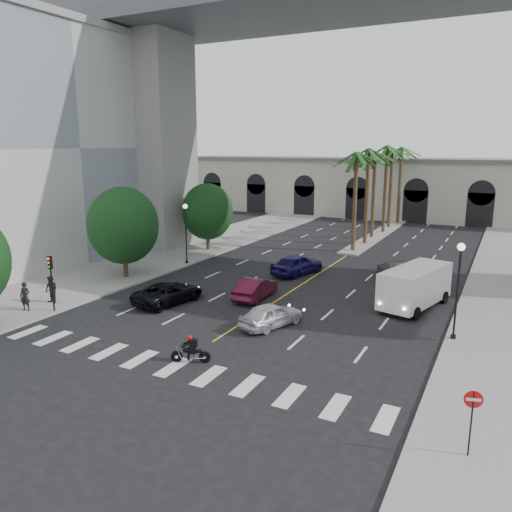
% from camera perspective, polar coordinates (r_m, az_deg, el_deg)
% --- Properties ---
extents(ground, '(140.00, 140.00, 0.00)m').
position_cam_1_polar(ground, '(25.53, -7.44, -11.23)').
color(ground, black).
rests_on(ground, ground).
extents(sidewalk_left, '(8.00, 100.00, 0.15)m').
position_cam_1_polar(sidewalk_left, '(45.59, -12.34, -0.66)').
color(sidewalk_left, gray).
rests_on(sidewalk_left, ground).
extents(median, '(2.00, 24.00, 0.20)m').
position_cam_1_polar(median, '(59.57, 13.71, 2.35)').
color(median, gray).
rests_on(median, ground).
extents(building_left, '(16.50, 32.50, 20.60)m').
position_cam_1_polar(building_left, '(51.05, -25.80, 11.38)').
color(building_left, '#BABAB6').
rests_on(building_left, ground).
extents(pier_building, '(71.00, 10.50, 8.50)m').
position_cam_1_polar(pier_building, '(75.58, 16.96, 7.44)').
color(pier_building, beige).
rests_on(pier_building, ground).
extents(bridge, '(75.00, 13.00, 26.00)m').
position_cam_1_polar(bridge, '(43.14, 14.38, 23.20)').
color(bridge, gray).
rests_on(bridge, ground).
extents(palm_a, '(3.20, 3.20, 10.30)m').
position_cam_1_polar(palm_a, '(49.03, 11.43, 10.93)').
color(palm_a, '#47331E').
rests_on(palm_a, ground).
extents(palm_b, '(3.20, 3.20, 10.60)m').
position_cam_1_polar(palm_b, '(52.86, 12.77, 11.27)').
color(palm_b, '#47331E').
rests_on(palm_b, ground).
extents(palm_c, '(3.20, 3.20, 10.10)m').
position_cam_1_polar(palm_c, '(56.82, 13.49, 10.84)').
color(palm_c, '#47331E').
rests_on(palm_c, ground).
extents(palm_d, '(3.20, 3.20, 10.90)m').
position_cam_1_polar(palm_d, '(60.62, 14.78, 11.55)').
color(palm_d, '#47331E').
rests_on(palm_d, ground).
extents(palm_e, '(3.20, 3.20, 10.40)m').
position_cam_1_polar(palm_e, '(64.58, 15.33, 11.14)').
color(palm_e, '#47331E').
rests_on(palm_e, ground).
extents(palm_f, '(3.20, 3.20, 10.70)m').
position_cam_1_polar(palm_f, '(68.44, 16.32, 11.37)').
color(palm_f, '#47331E').
rests_on(palm_f, ground).
extents(street_tree_mid, '(5.44, 5.44, 7.21)m').
position_cam_1_polar(street_tree_mid, '(39.82, -14.93, 3.38)').
color(street_tree_mid, '#382616').
rests_on(street_tree_mid, ground).
extents(street_tree_far, '(5.04, 5.04, 6.68)m').
position_cam_1_polar(street_tree_far, '(49.32, -5.57, 5.07)').
color(street_tree_far, '#382616').
rests_on(street_tree_far, ground).
extents(lamp_post_left_far, '(0.40, 0.40, 5.35)m').
position_cam_1_polar(lamp_post_left_far, '(43.61, -8.03, 3.13)').
color(lamp_post_left_far, black).
rests_on(lamp_post_left_far, ground).
extents(lamp_post_right, '(0.40, 0.40, 5.35)m').
position_cam_1_polar(lamp_post_right, '(28.10, 22.09, -2.88)').
color(lamp_post_right, black).
rests_on(lamp_post_right, ground).
extents(traffic_signal_far, '(0.25, 0.18, 3.65)m').
position_cam_1_polar(traffic_signal_far, '(33.14, -22.38, -1.93)').
color(traffic_signal_far, black).
rests_on(traffic_signal_far, ground).
extents(motorcycle_rider, '(1.80, 0.88, 1.39)m').
position_cam_1_polar(motorcycle_rider, '(24.55, -7.36, -10.62)').
color(motorcycle_rider, black).
rests_on(motorcycle_rider, ground).
extents(car_a, '(2.92, 4.43, 1.40)m').
position_cam_1_polar(car_a, '(28.91, 1.73, -6.75)').
color(car_a, silver).
rests_on(car_a, ground).
extents(car_b, '(1.69, 4.45, 1.45)m').
position_cam_1_polar(car_b, '(34.06, -0.06, -3.71)').
color(car_b, '#470E21').
rests_on(car_b, ground).
extents(car_c, '(3.22, 5.38, 1.40)m').
position_cam_1_polar(car_c, '(33.63, -9.98, -4.16)').
color(car_c, black).
rests_on(car_c, ground).
extents(car_d, '(3.86, 5.43, 1.46)m').
position_cam_1_polar(car_d, '(40.53, 15.57, -1.52)').
color(car_d, slate).
rests_on(car_d, ground).
extents(car_e, '(3.27, 5.32, 1.69)m').
position_cam_1_polar(car_e, '(40.49, 4.71, -0.94)').
color(car_e, '#171151').
rests_on(car_e, ground).
extents(cargo_van, '(3.80, 6.58, 2.64)m').
position_cam_1_polar(cargo_van, '(33.56, 17.70, -3.24)').
color(cargo_van, white).
rests_on(cargo_van, ground).
extents(pedestrian_a, '(0.76, 0.62, 1.81)m').
position_cam_1_polar(pedestrian_a, '(34.27, -24.89, -4.22)').
color(pedestrian_a, black).
rests_on(pedestrian_a, sidewalk_left).
extents(pedestrian_b, '(0.91, 0.73, 1.80)m').
position_cam_1_polar(pedestrian_b, '(35.17, -22.35, -3.60)').
color(pedestrian_b, black).
rests_on(pedestrian_b, sidewalk_left).
extents(do_not_enter_sign, '(0.60, 0.18, 2.49)m').
position_cam_1_polar(do_not_enter_sign, '(18.42, 23.49, -15.84)').
color(do_not_enter_sign, black).
rests_on(do_not_enter_sign, ground).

